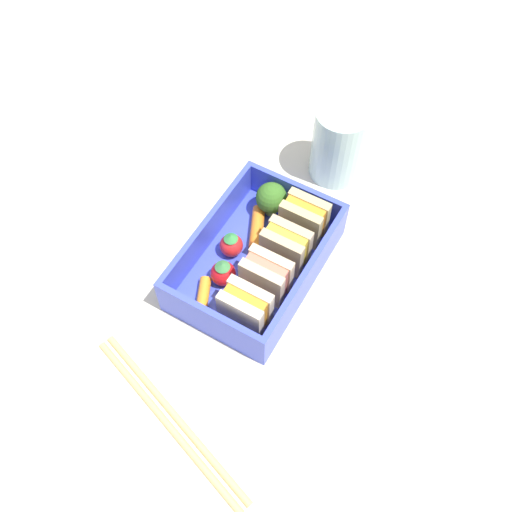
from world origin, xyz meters
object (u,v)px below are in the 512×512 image
Objects in this scene: broccoli_floret at (271,198)px; chopstick_pair at (170,418)px; sandwich_center_right at (245,308)px; sandwich_left at (304,219)px; carrot_stick_far_left at (257,228)px; drinking_glass at (339,143)px; sandwich_center_left at (286,247)px; sandwich_center at (266,276)px; strawberry_far_left at (229,247)px; strawberry_left at (223,273)px; carrot_stick_left at (203,294)px.

broccoli_floret is 0.21× the size of chopstick_pair.
sandwich_center_right is at bearing 174.45° from chopstick_pair.
sandwich_left reaches higher than carrot_stick_far_left.
drinking_glass is at bearing 162.56° from broccoli_floret.
sandwich_left is 4.01cm from sandwich_center_left.
strawberry_far_left is (-1.61, -5.28, -1.02)cm from sandwich_center.
sandwich_left is 1.00× the size of sandwich_center_right.
chopstick_pair is 2.19× the size of drinking_glass.
strawberry_far_left is at bearing -8.29° from broccoli_floret.
carrot_stick_far_left is 6.94cm from strawberry_left.
sandwich_center_right is 12.14cm from chopstick_pair.
strawberry_far_left is at bearing -159.96° from strawberry_left.
sandwich_left is at bearing 180.00° from sandwich_center_right.
carrot_stick_left is at bearing -9.39° from drinking_glass.
drinking_glass is (-9.89, 3.11, 1.00)cm from broccoli_floret.
sandwich_center is 0.24× the size of chopstick_pair.
chopstick_pair is at bearing 8.35° from carrot_stick_far_left.
drinking_glass reaches higher than carrot_stick_far_left.
chopstick_pair is (14.33, 3.08, -2.26)cm from strawberry_left.
broccoli_floret is at bearing -179.74° from strawberry_left.
sandwich_left reaches higher than carrot_stick_left.
chopstick_pair is (11.61, 3.75, -1.44)cm from carrot_stick_left.
strawberry_far_left is (3.97, -1.03, 0.66)cm from carrot_stick_far_left.
sandwich_center_right reaches higher than carrot_stick_far_left.
sandwich_center_left is 1.55× the size of strawberry_far_left.
sandwich_center_right reaches higher than carrot_stick_left.
strawberry_far_left is 3.12cm from strawberry_left.
sandwich_center_right is at bearing 0.00° from sandwich_center.
carrot_stick_left is at bearing -13.88° from strawberry_left.
strawberry_far_left is 5.72cm from carrot_stick_left.
broccoli_floret reaches higher than carrot_stick_left.
sandwich_left is at bearing 140.51° from strawberry_far_left.
sandwich_center_left is 5.89cm from strawberry_far_left.
sandwich_left is 23.91cm from chopstick_pair.
sandwich_left is 8.36cm from strawberry_far_left.
broccoli_floret is 7.19cm from strawberry_far_left.
chopstick_pair is (19.66, -1.13, -3.22)cm from sandwich_center_left.
sandwich_center is at bearing 37.28° from carrot_stick_far_left.
broccoli_floret is at bearing -161.41° from sandwich_center_right.
broccoli_floret is (-12.65, -4.25, 0.03)cm from sandwich_center_right.
drinking_glass is at bearing -177.09° from sandwich_center_right.
broccoli_floret is 1.37× the size of strawberry_far_left.
carrot_stick_left is (0.04, -4.88, -1.78)cm from sandwich_center_right.
drinking_glass is (-16.92, 4.13, 2.05)cm from strawberry_far_left.
carrot_stick_far_left is (3.06, 0.01, -1.71)cm from broccoli_floret.
sandwich_center_left reaches higher than carrot_stick_far_left.
carrot_stick_far_left is 4.16cm from strawberry_far_left.
sandwich_center_right is at bearing 57.50° from strawberry_left.
carrot_stick_far_left is at bearing -110.31° from sandwich_center_left.
chopstick_pair is at bearing 0.03° from drinking_glass.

